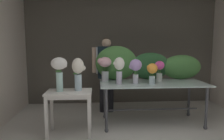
{
  "coord_description": "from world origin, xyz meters",
  "views": [
    {
      "loc": [
        -0.64,
        -2.2,
        1.51
      ],
      "look_at": [
        -0.38,
        1.48,
        1.06
      ],
      "focal_mm": 34.19,
      "sensor_mm": 36.0,
      "label": 1
    }
  ],
  "objects_px": {
    "vase_lilac_freesia": "(135,68)",
    "vase_blush_carnations": "(105,66)",
    "vase_white_roses_tall": "(59,69)",
    "side_table_white": "(69,98)",
    "florist": "(106,66)",
    "vase_sunset_peonies": "(152,71)",
    "vase_ivory_dahlias": "(119,68)",
    "vase_cream_lisianthus_tall": "(78,72)",
    "display_table_glass": "(152,88)",
    "vase_fuchsia_hydrangea": "(159,69)"
  },
  "relations": [
    {
      "from": "vase_lilac_freesia",
      "to": "vase_blush_carnations",
      "type": "xyz_separation_m",
      "value": [
        -0.54,
        0.29,
        0.01
      ]
    },
    {
      "from": "vase_white_roses_tall",
      "to": "vase_blush_carnations",
      "type": "bearing_deg",
      "value": 36.41
    },
    {
      "from": "vase_lilac_freesia",
      "to": "side_table_white",
      "type": "bearing_deg",
      "value": -166.65
    },
    {
      "from": "florist",
      "to": "vase_sunset_peonies",
      "type": "height_order",
      "value": "florist"
    },
    {
      "from": "vase_ivory_dahlias",
      "to": "vase_cream_lisianthus_tall",
      "type": "bearing_deg",
      "value": -162.37
    },
    {
      "from": "florist",
      "to": "vase_blush_carnations",
      "type": "height_order",
      "value": "florist"
    },
    {
      "from": "side_table_white",
      "to": "display_table_glass",
      "type": "bearing_deg",
      "value": 14.52
    },
    {
      "from": "florist",
      "to": "display_table_glass",
      "type": "bearing_deg",
      "value": -42.29
    },
    {
      "from": "florist",
      "to": "vase_sunset_peonies",
      "type": "xyz_separation_m",
      "value": [
        0.77,
        -0.94,
        0.01
      ]
    },
    {
      "from": "vase_fuchsia_hydrangea",
      "to": "vase_blush_carnations",
      "type": "relative_size",
      "value": 0.84
    },
    {
      "from": "vase_fuchsia_hydrangea",
      "to": "vase_blush_carnations",
      "type": "bearing_deg",
      "value": 174.72
    },
    {
      "from": "vase_blush_carnations",
      "to": "vase_cream_lisianthus_tall",
      "type": "distance_m",
      "value": 0.69
    },
    {
      "from": "side_table_white",
      "to": "vase_lilac_freesia",
      "type": "xyz_separation_m",
      "value": [
        1.15,
        0.27,
        0.46
      ]
    },
    {
      "from": "florist",
      "to": "vase_cream_lisianthus_tall",
      "type": "relative_size",
      "value": 3.01
    },
    {
      "from": "vase_fuchsia_hydrangea",
      "to": "vase_ivory_dahlias",
      "type": "relative_size",
      "value": 0.82
    },
    {
      "from": "vase_ivory_dahlias",
      "to": "vase_blush_carnations",
      "type": "bearing_deg",
      "value": 130.07
    },
    {
      "from": "vase_lilac_freesia",
      "to": "vase_sunset_peonies",
      "type": "bearing_deg",
      "value": -14.18
    },
    {
      "from": "side_table_white",
      "to": "vase_sunset_peonies",
      "type": "xyz_separation_m",
      "value": [
        1.44,
        0.2,
        0.4
      ]
    },
    {
      "from": "vase_blush_carnations",
      "to": "vase_fuchsia_hydrangea",
      "type": "bearing_deg",
      "value": -5.28
    },
    {
      "from": "display_table_glass",
      "to": "vase_ivory_dahlias",
      "type": "distance_m",
      "value": 0.76
    },
    {
      "from": "vase_lilac_freesia",
      "to": "vase_white_roses_tall",
      "type": "distance_m",
      "value": 1.33
    },
    {
      "from": "vase_fuchsia_hydrangea",
      "to": "side_table_white",
      "type": "bearing_deg",
      "value": -164.17
    },
    {
      "from": "vase_sunset_peonies",
      "to": "vase_lilac_freesia",
      "type": "distance_m",
      "value": 0.3
    },
    {
      "from": "display_table_glass",
      "to": "vase_cream_lisianthus_tall",
      "type": "height_order",
      "value": "vase_cream_lisianthus_tall"
    },
    {
      "from": "vase_fuchsia_hydrangea",
      "to": "vase_sunset_peonies",
      "type": "relative_size",
      "value": 1.05
    },
    {
      "from": "vase_lilac_freesia",
      "to": "vase_cream_lisianthus_tall",
      "type": "height_order",
      "value": "vase_cream_lisianthus_tall"
    },
    {
      "from": "vase_ivory_dahlias",
      "to": "vase_blush_carnations",
      "type": "height_order",
      "value": "vase_ivory_dahlias"
    },
    {
      "from": "side_table_white",
      "to": "florist",
      "type": "height_order",
      "value": "florist"
    },
    {
      "from": "vase_sunset_peonies",
      "to": "vase_lilac_freesia",
      "type": "height_order",
      "value": "vase_lilac_freesia"
    },
    {
      "from": "vase_sunset_peonies",
      "to": "vase_ivory_dahlias",
      "type": "height_order",
      "value": "vase_ivory_dahlias"
    },
    {
      "from": "side_table_white",
      "to": "vase_lilac_freesia",
      "type": "relative_size",
      "value": 1.66
    },
    {
      "from": "florist",
      "to": "vase_fuchsia_hydrangea",
      "type": "distance_m",
      "value": 1.19
    },
    {
      "from": "vase_sunset_peonies",
      "to": "vase_fuchsia_hydrangea",
      "type": "bearing_deg",
      "value": 51.57
    },
    {
      "from": "side_table_white",
      "to": "vase_sunset_peonies",
      "type": "bearing_deg",
      "value": 7.98
    },
    {
      "from": "vase_sunset_peonies",
      "to": "vase_blush_carnations",
      "type": "relative_size",
      "value": 0.8
    },
    {
      "from": "side_table_white",
      "to": "florist",
      "type": "relative_size",
      "value": 0.45
    },
    {
      "from": "vase_lilac_freesia",
      "to": "vase_cream_lisianthus_tall",
      "type": "bearing_deg",
      "value": -167.38
    },
    {
      "from": "display_table_glass",
      "to": "vase_white_roses_tall",
      "type": "xyz_separation_m",
      "value": [
        -1.65,
        -0.39,
        0.43
      ]
    },
    {
      "from": "vase_lilac_freesia",
      "to": "vase_ivory_dahlias",
      "type": "bearing_deg",
      "value": 179.91
    },
    {
      "from": "florist",
      "to": "vase_fuchsia_hydrangea",
      "type": "relative_size",
      "value": 4.14
    },
    {
      "from": "vase_blush_carnations",
      "to": "vase_white_roses_tall",
      "type": "relative_size",
      "value": 0.84
    },
    {
      "from": "vase_cream_lisianthus_tall",
      "to": "display_table_glass",
      "type": "bearing_deg",
      "value": 14.11
    },
    {
      "from": "vase_ivory_dahlias",
      "to": "vase_blush_carnations",
      "type": "xyz_separation_m",
      "value": [
        -0.24,
        0.29,
        0.01
      ]
    },
    {
      "from": "display_table_glass",
      "to": "vase_blush_carnations",
      "type": "bearing_deg",
      "value": 168.81
    },
    {
      "from": "vase_sunset_peonies",
      "to": "vase_cream_lisianthus_tall",
      "type": "distance_m",
      "value": 1.29
    },
    {
      "from": "florist",
      "to": "side_table_white",
      "type": "bearing_deg",
      "value": -120.49
    },
    {
      "from": "vase_sunset_peonies",
      "to": "vase_lilac_freesia",
      "type": "bearing_deg",
      "value": 165.82
    },
    {
      "from": "side_table_white",
      "to": "vase_white_roses_tall",
      "type": "relative_size",
      "value": 1.33
    },
    {
      "from": "florist",
      "to": "vase_white_roses_tall",
      "type": "relative_size",
      "value": 2.92
    },
    {
      "from": "vase_cream_lisianthus_tall",
      "to": "vase_blush_carnations",
      "type": "bearing_deg",
      "value": 47.95
    }
  ]
}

